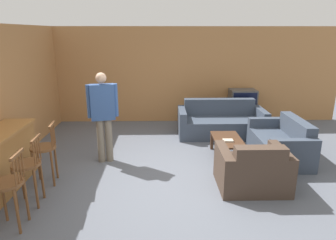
{
  "coord_description": "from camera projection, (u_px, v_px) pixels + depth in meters",
  "views": [
    {
      "loc": [
        -0.26,
        -4.59,
        2.45
      ],
      "look_at": [
        -0.14,
        0.84,
        0.85
      ],
      "focal_mm": 32.0,
      "sensor_mm": 36.0,
      "label": 1
    }
  ],
  "objects": [
    {
      "name": "ground_plane",
      "position": [
        177.0,
        182.0,
        5.11
      ],
      "size": [
        24.0,
        24.0,
        0.0
      ],
      "primitive_type": "plane",
      "color": "#565B66"
    },
    {
      "name": "wall_back",
      "position": [
        171.0,
        75.0,
        8.26
      ],
      "size": [
        9.4,
        0.08,
        2.6
      ],
      "color": "#B27A47",
      "rests_on": "ground_plane"
    },
    {
      "name": "wall_left",
      "position": [
        16.0,
        92.0,
        5.95
      ],
      "size": [
        0.08,
        8.67,
        2.6
      ],
      "color": "#B27A47",
      "rests_on": "ground_plane"
    },
    {
      "name": "bar_chair_near",
      "position": [
        9.0,
        188.0,
        3.76
      ],
      "size": [
        0.43,
        0.43,
        1.04
      ],
      "color": "brown",
      "rests_on": "ground_plane"
    },
    {
      "name": "bar_chair_mid",
      "position": [
        28.0,
        169.0,
        4.3
      ],
      "size": [
        0.44,
        0.44,
        1.04
      ],
      "color": "brown",
      "rests_on": "ground_plane"
    },
    {
      "name": "bar_chair_far",
      "position": [
        44.0,
        151.0,
        4.92
      ],
      "size": [
        0.47,
        0.47,
        1.04
      ],
      "color": "brown",
      "rests_on": "ground_plane"
    },
    {
      "name": "couch_far",
      "position": [
        221.0,
        123.0,
        7.36
      ],
      "size": [
        2.08,
        0.94,
        0.85
      ],
      "color": "#384251",
      "rests_on": "ground_plane"
    },
    {
      "name": "armchair_near",
      "position": [
        252.0,
        170.0,
        4.84
      ],
      "size": [
        1.09,
        0.89,
        0.82
      ],
      "color": "#423328",
      "rests_on": "ground_plane"
    },
    {
      "name": "loveseat_right",
      "position": [
        281.0,
        144.0,
        6.0
      ],
      "size": [
        0.87,
        1.54,
        0.81
      ],
      "color": "#384251",
      "rests_on": "ground_plane"
    },
    {
      "name": "coffee_table",
      "position": [
        228.0,
        142.0,
        6.01
      ],
      "size": [
        0.55,
        0.99,
        0.4
      ],
      "color": "#472D1E",
      "rests_on": "ground_plane"
    },
    {
      "name": "tv_unit",
      "position": [
        241.0,
        115.0,
        8.23
      ],
      "size": [
        0.98,
        0.54,
        0.52
      ],
      "color": "#513823",
      "rests_on": "ground_plane"
    },
    {
      "name": "tv",
      "position": [
        243.0,
        98.0,
        8.09
      ],
      "size": [
        0.69,
        0.52,
        0.45
      ],
      "color": "#4C4C4C",
      "rests_on": "tv_unit"
    },
    {
      "name": "book_on_table",
      "position": [
        228.0,
        140.0,
        5.85
      ],
      "size": [
        0.2,
        0.15,
        0.03
      ],
      "color": "#B7AD99",
      "rests_on": "coffee_table"
    },
    {
      "name": "person_by_window",
      "position": [
        103.0,
        113.0,
        5.65
      ],
      "size": [
        0.57,
        0.27,
        1.75
      ],
      "color": "#756B5B",
      "rests_on": "ground_plane"
    }
  ]
}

